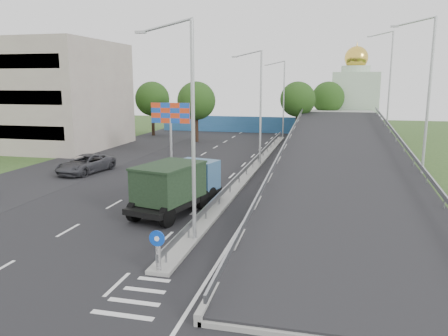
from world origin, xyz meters
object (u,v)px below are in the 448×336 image
(lamp_post_near, at_px, (189,120))
(lamp_post_mid, at_px, (259,101))
(sign_bollard, at_px, (158,250))
(church, at_px, (354,96))
(parked_car_c, at_px, (86,164))
(billboard, at_px, (171,116))
(lamp_post_far, at_px, (282,95))
(dump_truck, at_px, (177,184))

(lamp_post_near, distance_m, lamp_post_mid, 20.00)
(sign_bollard, height_order, church, church)
(lamp_post_near, bearing_deg, parked_car_c, 135.46)
(sign_bollard, distance_m, lamp_post_mid, 24.30)
(lamp_post_near, xyz_separation_m, church, (9.89, 54.00, -0.50))
(sign_bollard, height_order, lamp_post_near, lamp_post_near)
(sign_bollard, relative_size, lamp_post_mid, 0.17)
(sign_bollard, bearing_deg, billboard, 109.21)
(lamp_post_far, height_order, parked_car_c, lamp_post_far)
(lamp_post_near, relative_size, billboard, 1.83)
(lamp_post_far, bearing_deg, billboard, -116.84)
(lamp_post_mid, height_order, dump_truck, lamp_post_mid)
(lamp_post_mid, relative_size, parked_car_c, 1.82)
(sign_bollard, xyz_separation_m, lamp_post_mid, (0.11, 23.83, 4.77))
(lamp_post_far, height_order, dump_truck, lamp_post_far)
(lamp_post_near, bearing_deg, church, 79.62)
(sign_bollard, distance_m, church, 58.84)
(lamp_post_mid, xyz_separation_m, dump_truck, (-2.26, -15.45, -4.16))
(lamp_post_mid, bearing_deg, dump_truck, -98.33)
(lamp_post_far, relative_size, billboard, 1.83)
(dump_truck, bearing_deg, church, 90.03)
(lamp_post_near, relative_size, church, 0.73)
(sign_bollard, relative_size, billboard, 0.30)
(lamp_post_mid, xyz_separation_m, church, (9.89, 34.00, -0.50))
(sign_bollard, height_order, lamp_post_mid, lamp_post_mid)
(sign_bollard, bearing_deg, parked_car_c, 128.05)
(lamp_post_far, bearing_deg, dump_truck, -93.65)
(church, xyz_separation_m, parked_car_c, (-23.39, -40.72, -4.54))
(church, distance_m, dump_truck, 51.06)
(billboard, bearing_deg, parked_car_c, -116.73)
(lamp_post_far, bearing_deg, sign_bollard, -90.14)
(lamp_post_near, relative_size, parked_car_c, 1.82)
(lamp_post_near, height_order, billboard, lamp_post_near)
(lamp_post_mid, height_order, parked_car_c, lamp_post_mid)
(sign_bollard, xyz_separation_m, church, (10.00, 57.83, 4.28))
(dump_truck, bearing_deg, lamp_post_near, -49.71)
(lamp_post_near, bearing_deg, lamp_post_far, 90.00)
(lamp_post_mid, distance_m, church, 35.41)
(parked_car_c, bearing_deg, lamp_post_far, 72.47)
(lamp_post_mid, relative_size, lamp_post_far, 1.00)
(parked_car_c, bearing_deg, lamp_post_mid, 35.73)
(sign_bollard, bearing_deg, dump_truck, 104.42)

